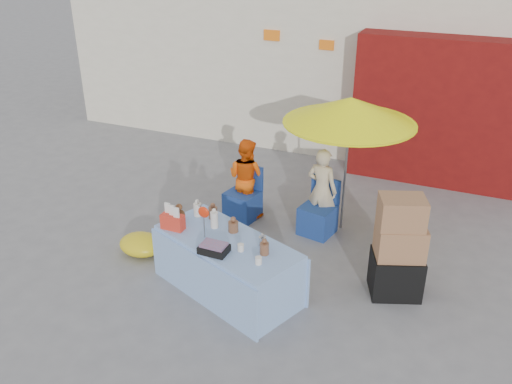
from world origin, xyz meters
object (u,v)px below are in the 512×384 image
at_px(market_table, 227,264).
at_px(box_stack, 398,251).
at_px(chair_right, 318,218).
at_px(chair_left, 243,203).
at_px(vendor_beige, 322,190).
at_px(vendor_orange, 246,177).
at_px(umbrella, 350,111).

xyz_separation_m(market_table, box_stack, (1.98, 0.78, 0.24)).
bearing_deg(chair_right, chair_left, -168.97).
height_order(market_table, vendor_beige, vendor_beige).
distance_m(vendor_orange, box_stack, 2.87).
relative_size(market_table, chair_right, 2.51).
xyz_separation_m(market_table, chair_right, (0.62, 1.86, -0.13)).
bearing_deg(chair_right, vendor_beige, 102.31).
bearing_deg(box_stack, chair_right, 141.59).
xyz_separation_m(vendor_orange, vendor_beige, (1.25, 0.00, 0.02)).
height_order(vendor_orange, vendor_beige, vendor_beige).
height_order(chair_left, box_stack, box_stack).
xyz_separation_m(chair_left, vendor_orange, (-0.00, 0.13, 0.39)).
relative_size(vendor_orange, vendor_beige, 0.97).
bearing_deg(umbrella, market_table, -113.29).
bearing_deg(market_table, chair_right, 93.13).
xyz_separation_m(market_table, umbrella, (0.92, 2.14, 1.51)).
xyz_separation_m(chair_left, vendor_beige, (1.25, 0.13, 0.41)).
bearing_deg(vendor_beige, market_table, 83.69).
bearing_deg(vendor_orange, chair_right, -175.10).
bearing_deg(vendor_orange, vendor_beige, -168.97).
bearing_deg(chair_left, vendor_orange, 102.31).
bearing_deg(box_stack, market_table, -158.41).
bearing_deg(vendor_orange, market_table, 118.56).
bearing_deg(vendor_beige, vendor_orange, 11.03).
xyz_separation_m(market_table, chair_left, (-0.63, 1.86, -0.13)).
bearing_deg(chair_right, vendor_orange, -175.10).
height_order(vendor_orange, umbrella, umbrella).
height_order(chair_left, vendor_orange, vendor_orange).
relative_size(chair_left, chair_right, 1.00).
bearing_deg(umbrella, chair_left, -169.58).
height_order(market_table, umbrella, umbrella).
distance_m(chair_left, chair_right, 1.25).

